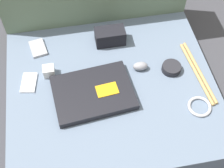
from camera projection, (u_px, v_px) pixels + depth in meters
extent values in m
plane|color=#38383D|center=(112.00, 105.00, 1.48)|extent=(8.00, 8.00, 0.00)
cube|color=slate|center=(112.00, 96.00, 1.41)|extent=(0.90, 0.79, 0.15)
cube|color=black|center=(93.00, 93.00, 1.31)|extent=(0.35, 0.27, 0.03)
cube|color=orange|center=(107.00, 90.00, 1.30)|extent=(0.10, 0.07, 0.00)
ellipsoid|color=gray|center=(140.00, 66.00, 1.39)|extent=(0.07, 0.04, 0.04)
cylinder|color=black|center=(171.00, 68.00, 1.39)|extent=(0.09, 0.09, 0.02)
cylinder|color=#232328|center=(172.00, 66.00, 1.38)|extent=(0.08, 0.08, 0.01)
cube|color=#99999E|center=(38.00, 48.00, 1.47)|extent=(0.09, 0.11, 0.01)
cube|color=silver|center=(29.00, 83.00, 1.36)|extent=(0.08, 0.11, 0.01)
cube|color=black|center=(110.00, 36.00, 1.47)|extent=(0.14, 0.08, 0.08)
cube|color=silver|center=(49.00, 71.00, 1.37)|extent=(0.05, 0.05, 0.05)
torus|color=#B2B2B7|center=(200.00, 107.00, 1.29)|extent=(0.10, 0.10, 0.01)
cylinder|color=tan|center=(196.00, 72.00, 1.38)|extent=(0.04, 0.34, 0.01)
cylinder|color=tan|center=(199.00, 72.00, 1.39)|extent=(0.04, 0.34, 0.01)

